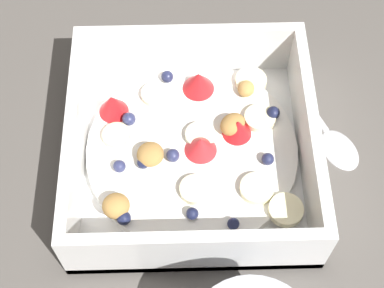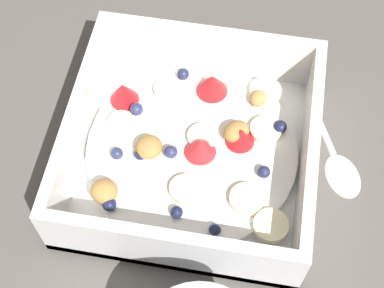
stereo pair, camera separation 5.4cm
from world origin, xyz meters
The scene contains 3 objects.
ground_plane centered at (0.00, 0.00, 0.00)m, with size 2.40×2.40×0.00m, color #56514C.
fruit_bowl centered at (0.01, -0.01, 0.02)m, with size 0.22×0.22×0.07m.
spoon centered at (-0.13, -0.04, 0.00)m, with size 0.09×0.17×0.01m.
Camera 2 is at (-0.04, 0.26, 0.50)m, focal length 54.90 mm.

